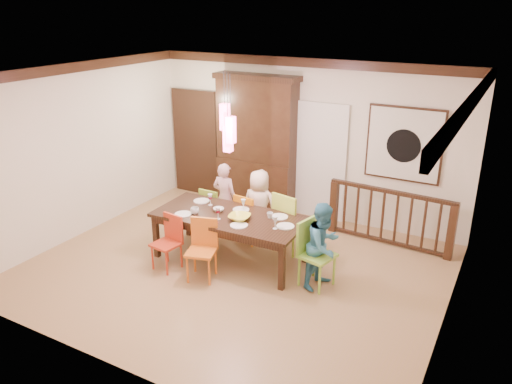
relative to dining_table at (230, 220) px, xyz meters
The scene contains 37 objects.
floor 0.75m from the dining_table, 46.58° to the right, with size 6.00×6.00×0.00m, color #A58150.
ceiling 2.25m from the dining_table, 46.58° to the right, with size 6.00×6.00×0.00m, color white.
wall_back 2.40m from the dining_table, 84.33° to the left, with size 6.00×6.00×0.00m, color beige.
wall_left 2.89m from the dining_table, behind, with size 5.00×5.00×0.00m, color beige.
wall_right 3.33m from the dining_table, ahead, with size 5.00×5.00×0.00m, color beige.
crown_molding 2.17m from the dining_table, 46.58° to the right, with size 6.00×5.00×0.16m, color black, non-canonical shape.
panel_door 3.13m from the dining_table, 134.51° to the left, with size 1.04×0.07×2.24m, color black.
white_doorway 2.33m from the dining_table, 75.53° to the left, with size 0.97×0.05×2.22m, color silver.
painting 3.15m from the dining_table, 47.68° to the left, with size 1.25×0.06×1.25m.
pendant_cluster 1.43m from the dining_table, 32.01° to the right, with size 0.27×0.21×1.14m.
dining_table is the anchor object (origin of this frame).
chair_far_left 1.10m from the dining_table, 136.33° to the left, with size 0.38×0.38×0.82m.
chair_far_mid 0.73m from the dining_table, 93.48° to the left, with size 0.43×0.43×0.86m.
chair_far_right 1.02m from the dining_table, 46.26° to the left, with size 0.54×0.54×1.01m.
chair_near_left 1.01m from the dining_table, 134.04° to the right, with size 0.42×0.42×0.83m.
chair_near_mid 0.72m from the dining_table, 94.34° to the right, with size 0.50×0.50×0.89m.
chair_end_right 1.48m from the dining_table, ahead, with size 0.52×0.52×0.97m.
china_hutch 2.25m from the dining_table, 107.67° to the left, with size 1.64×0.46×2.59m.
balustrade 2.65m from the dining_table, 40.29° to the left, with size 2.10×0.21×0.96m.
person_far_left 1.05m from the dining_table, 126.25° to the left, with size 0.46×0.30×1.25m, color #FABED1.
person_far_mid 0.80m from the dining_table, 84.13° to the left, with size 0.61×0.40×1.25m, color beige.
person_end_right 1.55m from the dining_table, ahead, with size 0.61×0.47×1.25m, color teal.
serving_bowl 0.26m from the dining_table, 18.43° to the right, with size 0.32×0.32×0.08m, color yellow.
small_bowl 0.26m from the dining_table, 167.98° to the left, with size 0.17×0.17×0.05m, color white.
cup_left 0.55m from the dining_table, 156.37° to the right, with size 0.13×0.13×0.10m, color silver.
cup_right 0.63m from the dining_table, 19.08° to the left, with size 0.10×0.10×0.09m, color silver.
plate_far_left 0.75m from the dining_table, 159.49° to the left, with size 0.26×0.26×0.01m, color white.
plate_far_mid 0.27m from the dining_table, 78.39° to the left, with size 0.26×0.26×0.01m, color white.
plate_far_right 0.76m from the dining_table, 22.89° to the left, with size 0.26×0.26×0.01m, color white.
plate_near_left 0.72m from the dining_table, 153.23° to the right, with size 0.26×0.26×0.01m, color white.
plate_near_mid 0.43m from the dining_table, 39.47° to the right, with size 0.26×0.26×0.01m, color white.
plate_end_right 0.93m from the dining_table, ahead, with size 0.26×0.26×0.01m, color white.
wine_glass_a 0.55m from the dining_table, 157.70° to the left, with size 0.08×0.08×0.19m, color #590C19, non-canonical shape.
wine_glass_b 0.32m from the dining_table, 68.57° to the left, with size 0.08×0.08×0.19m, color silver, non-canonical shape.
wine_glass_c 0.28m from the dining_table, 109.55° to the right, with size 0.08×0.08×0.19m, color #590C19, non-canonical shape.
wine_glass_d 0.85m from the dining_table, ahead, with size 0.08×0.08×0.19m, color silver, non-canonical shape.
napkin 0.41m from the dining_table, 102.92° to the right, with size 0.18×0.14×0.01m, color #D83359.
Camera 1 is at (3.49, -5.69, 3.77)m, focal length 35.00 mm.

